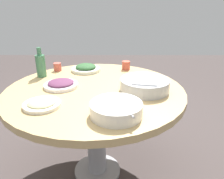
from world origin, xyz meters
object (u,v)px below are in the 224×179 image
soup_bowl (116,110)px  green_bottle (41,65)px  dish_eggplant (61,84)px  round_dining_table (95,103)px  tea_cup_near (126,65)px  rice_bowl (145,85)px  dish_noodles (42,104)px  dish_greens (86,68)px  tea_cup_far (57,67)px

soup_bowl → green_bottle: 0.84m
dish_eggplant → round_dining_table: bearing=84.7°
round_dining_table → tea_cup_near: tea_cup_near is taller
rice_bowl → dish_noodles: size_ratio=1.53×
dish_noodles → tea_cup_near: (-0.70, 0.51, 0.02)m
dish_eggplant → tea_cup_near: 0.62m
round_dining_table → dish_noodles: 0.41m
dish_eggplant → tea_cup_near: bearing=130.8°
round_dining_table → dish_greens: dish_greens is taller
tea_cup_far → dish_eggplant: bearing=16.6°
rice_bowl → soup_bowl: (0.33, -0.19, -0.01)m
dish_greens → dish_noodles: bearing=-14.5°
soup_bowl → dish_greens: 0.80m
soup_bowl → tea_cup_near: bearing=173.2°
tea_cup_near → tea_cup_far: 0.58m
rice_bowl → dish_greens: size_ratio=1.34×
dish_noodles → dish_greens: (-0.66, 0.17, 0.01)m
dish_eggplant → dish_greens: bearing=160.5°
round_dining_table → dish_eggplant: size_ratio=5.17×
dish_noodles → green_bottle: 0.54m
soup_bowl → tea_cup_near: (-0.80, 0.10, 0.00)m
rice_bowl → tea_cup_far: rice_bowl is taller
tea_cup_far → green_bottle: bearing=-30.6°
round_dining_table → tea_cup_far: 0.54m
dish_noodles → tea_cup_far: (-0.66, -0.07, 0.02)m
green_bottle → rice_bowl: bearing=69.5°
dish_noodles → dish_greens: size_ratio=0.87×
round_dining_table → green_bottle: bearing=-119.2°
round_dining_table → tea_cup_near: bearing=151.1°
round_dining_table → dish_greens: bearing=-164.9°
dish_noodles → green_bottle: size_ratio=0.93×
round_dining_table → tea_cup_near: (-0.42, 0.23, 0.15)m
rice_bowl → tea_cup_far: 0.80m
dish_greens → green_bottle: size_ratio=1.06×
dish_noodles → dish_greens: bearing=165.5°
rice_bowl → round_dining_table: bearing=-97.6°
round_dining_table → dish_eggplant: 0.27m
green_bottle → dish_eggplant: bearing=42.0°
green_bottle → tea_cup_near: green_bottle is taller
tea_cup_far → round_dining_table: bearing=41.4°
green_bottle → dish_greens: bearing=114.3°
rice_bowl → tea_cup_near: (-0.47, -0.09, -0.01)m
round_dining_table → green_bottle: green_bottle is taller
soup_bowl → green_bottle: bearing=-137.3°
soup_bowl → dish_eggplant: size_ratio=1.17×
soup_bowl → green_bottle: size_ratio=1.20×
dish_eggplant → green_bottle: bearing=-138.0°
tea_cup_far → dish_greens: bearing=89.6°
soup_bowl → dish_noodles: bearing=-104.0°
dish_noodles → tea_cup_far: tea_cup_far is taller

